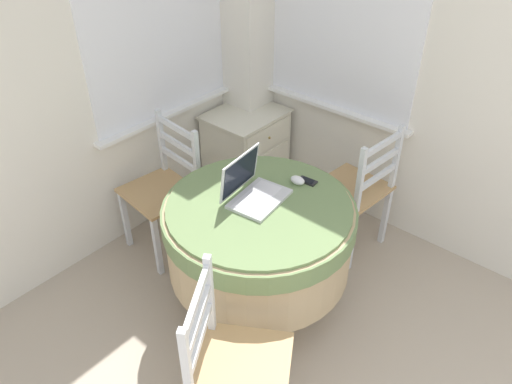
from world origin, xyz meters
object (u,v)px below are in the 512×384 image
object	(u,v)px
cell_phone	(307,181)
dining_chair_near_back_window	(165,190)
dining_chair_near_right_window	(356,191)
corner_cabinet	(246,151)
dining_chair_camera_near	(233,368)
round_dining_table	(259,233)
laptop	(253,190)
computer_mouse	(298,180)

from	to	relation	value
cell_phone	dining_chair_near_back_window	xyz separation A→B (m)	(-0.33, 0.87, -0.28)
dining_chair_near_right_window	corner_cabinet	distance (m)	1.03
dining_chair_camera_near	corner_cabinet	size ratio (longest dim) A/B	1.40
cell_phone	round_dining_table	bearing A→B (deg)	168.73
cell_phone	dining_chair_near_right_window	distance (m)	0.54
dining_chair_near_right_window	dining_chair_camera_near	bearing A→B (deg)	-169.10
dining_chair_near_back_window	corner_cabinet	size ratio (longest dim) A/B	1.40
corner_cabinet	laptop	bearing A→B (deg)	-136.57
computer_mouse	corner_cabinet	size ratio (longest dim) A/B	0.14
laptop	dining_chair_camera_near	xyz separation A→B (m)	(-0.71, -0.50, -0.33)
cell_phone	dining_chair_near_back_window	distance (m)	0.97
laptop	cell_phone	bearing A→B (deg)	-23.26
laptop	computer_mouse	size ratio (longest dim) A/B	4.02
computer_mouse	cell_phone	distance (m)	0.06
round_dining_table	computer_mouse	xyz separation A→B (m)	(0.29, -0.04, 0.22)
laptop	corner_cabinet	xyz separation A→B (m)	(0.85, 0.80, -0.46)
dining_chair_near_right_window	corner_cabinet	bearing A→B (deg)	85.58
computer_mouse	laptop	bearing A→B (deg)	158.50
computer_mouse	dining_chair_near_right_window	bearing A→B (deg)	-12.14
computer_mouse	cell_phone	world-z (taller)	computer_mouse
computer_mouse	dining_chair_near_right_window	distance (m)	0.60
computer_mouse	round_dining_table	bearing A→B (deg)	172.86
computer_mouse	dining_chair_near_right_window	xyz separation A→B (m)	(0.51, -0.11, -0.30)
computer_mouse	dining_chair_camera_near	bearing A→B (deg)	-157.87
dining_chair_near_back_window	dining_chair_near_right_window	size ratio (longest dim) A/B	1.00
laptop	dining_chair_near_back_window	bearing A→B (deg)	91.40
dining_chair_near_right_window	computer_mouse	bearing A→B (deg)	167.86
computer_mouse	dining_chair_near_back_window	size ratio (longest dim) A/B	0.10
cell_phone	dining_chair_near_back_window	world-z (taller)	dining_chair_near_back_window
round_dining_table	dining_chair_near_right_window	world-z (taller)	dining_chair_near_right_window
corner_cabinet	dining_chair_near_back_window	bearing A→B (deg)	-175.39
laptop	dining_chair_near_back_window	xyz separation A→B (m)	(-0.02, 0.73, -0.33)
computer_mouse	corner_cabinet	world-z (taller)	computer_mouse
cell_phone	dining_chair_near_back_window	bearing A→B (deg)	110.89
laptop	dining_chair_camera_near	bearing A→B (deg)	-144.87
round_dining_table	dining_chair_camera_near	size ratio (longest dim) A/B	1.15
round_dining_table	dining_chair_near_right_window	bearing A→B (deg)	-10.35
cell_phone	corner_cabinet	bearing A→B (deg)	60.29
dining_chair_near_back_window	dining_chair_camera_near	bearing A→B (deg)	-119.22
round_dining_table	corner_cabinet	distance (m)	1.25
corner_cabinet	dining_chair_camera_near	bearing A→B (deg)	-140.10
dining_chair_camera_near	corner_cabinet	bearing A→B (deg)	39.90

